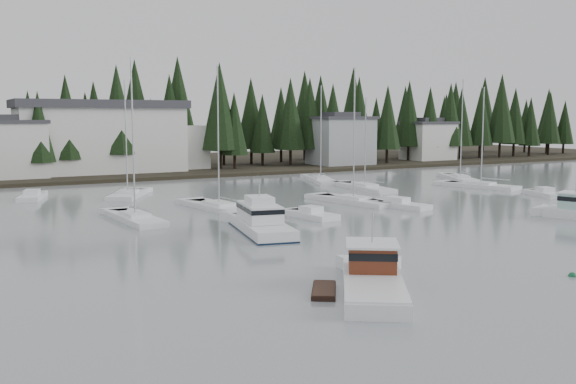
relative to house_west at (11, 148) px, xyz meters
name	(u,v)px	position (x,y,z in m)	size (l,w,h in m)	color
far_shore_land	(111,167)	(18.00, 18.00, -4.65)	(240.00, 54.00, 1.00)	black
conifer_treeline	(128,172)	(18.00, 7.00, -4.65)	(200.00, 22.00, 20.00)	black
house_west	(11,148)	(0.00, 0.00, 0.00)	(9.54, 7.42, 8.75)	silver
house_east_a	(341,139)	(54.00, -1.00, 0.25)	(10.60, 8.48, 9.25)	#999EA0
house_east_b	(428,140)	(76.00, 1.00, -0.25)	(9.54, 7.42, 8.25)	silver
harbor_inn	(114,137)	(15.04, 3.34, 1.12)	(29.50, 11.50, 10.90)	silver
lobster_boat_brown	(371,282)	(9.78, -70.11, -4.15)	(7.48, 9.15, 4.45)	white
cabin_cruiser_center	(261,224)	(12.50, -52.04, -4.01)	(5.12, 10.43, 4.30)	white
sailboat_0	(321,181)	(37.20, -21.26, -4.59)	(5.99, 11.21, 13.72)	white
sailboat_2	(135,220)	(5.39, -42.08, -4.57)	(3.12, 9.57, 14.46)	white
sailboat_3	(128,196)	(9.29, -25.21, -4.58)	(6.48, 8.59, 13.57)	white
sailboat_5	(481,187)	(50.93, -37.56, -4.59)	(5.16, 10.00, 13.17)	white
sailboat_6	(365,189)	(36.92, -31.99, -4.60)	(3.57, 10.88, 11.80)	white
sailboat_7	(460,180)	(55.47, -29.19, -4.58)	(7.16, 11.00, 14.63)	white
sailboat_8	(219,209)	(14.40, -39.26, -4.58)	(3.94, 10.45, 14.36)	white
sailboat_9	(353,202)	(28.48, -41.68, -4.57)	(4.28, 10.18, 14.51)	white
runabout_1	(397,206)	(30.55, -46.26, -4.52)	(3.97, 7.31, 1.42)	white
runabout_2	(545,195)	(50.89, -47.29, -4.52)	(3.53, 5.53, 1.42)	white
runabout_3	(32,198)	(-0.31, -21.85, -4.52)	(3.94, 6.46, 1.42)	white
runabout_4	(311,216)	(19.65, -47.79, -4.52)	(3.06, 5.76, 1.42)	white
mooring_buoy_green	(572,276)	(21.61, -73.09, -4.65)	(0.47, 0.47, 0.47)	#145933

